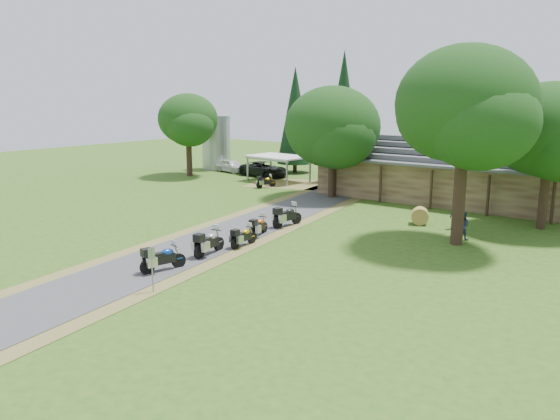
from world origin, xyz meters
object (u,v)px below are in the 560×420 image
Objects in this scene: motorcycle_row_c at (244,235)px; motorcycle_row_d at (259,225)px; motorcycle_carport_a at (266,181)px; motorcycle_row_e at (287,215)px; lodge at (454,169)px; hay_bale at (420,216)px; silo at (216,140)px; motorcycle_row_a at (163,257)px; car_white_sedan at (231,164)px; motorcycle_row_b at (209,241)px; car_dark_suv at (264,165)px; carport at (278,169)px.

motorcycle_row_c is 2.38m from motorcycle_row_d.
motorcycle_row_c is 1.04× the size of motorcycle_carport_a.
motorcycle_row_c is 0.83× the size of motorcycle_row_e.
motorcycle_carport_a is (-15.30, -4.25, -1.87)m from lodge.
hay_bale is at bearing -85.88° from motorcycle_carport_a.
lodge reaches higher than motorcycle_row_e.
motorcycle_row_a is (23.10, -28.20, -2.49)m from silo.
car_white_sedan reaches higher than motorcycle_row_b.
lodge is 24.58m from car_white_sedan.
car_white_sedan is 25.47m from motorcycle_row_e.
motorcycle_row_c reaches higher than motorcycle_carport_a.
motorcycle_row_b is 21.16m from motorcycle_carport_a.
car_dark_suv is 24.00m from motorcycle_row_d.
carport is at bearing 21.04° from motorcycle_row_b.
motorcycle_row_b is at bearing 170.17° from motorcycle_row_c.
motorcycle_row_d is at bearing -2.69° from motorcycle_row_b.
car_dark_suv is at bearing 157.02° from carport.
motorcycle_row_b is (11.93, -21.79, -0.51)m from carport.
silo is 3.43× the size of motorcycle_row_d.
silo is at bearing 83.14° from motorcycle_carport_a.
motorcycle_row_e is (-0.08, 2.92, 0.09)m from motorcycle_row_d.
silo reaches higher than hay_bale.
motorcycle_row_e is at bearing 18.33° from motorcycle_row_a.
motorcycle_row_e is 1.26× the size of motorcycle_carport_a.
hay_bale is (5.56, 10.70, -0.07)m from motorcycle_row_c.
motorcycle_row_b is at bearing -101.61° from lodge.
car_dark_suv is 2.78× the size of motorcycle_row_e.
car_dark_suv is (-3.11, 1.74, -0.09)m from carport.
motorcycle_row_b is 1.20× the size of motorcycle_row_c.
lodge is 4.03× the size of car_white_sedan.
car_white_sedan is at bearing 170.88° from carport.
car_dark_suv is 5.56× the size of hay_bale.
motorcycle_carport_a is (9.19, -5.70, -0.30)m from car_white_sedan.
motorcycle_row_e reaches higher than hay_bale.
car_dark_suv is at bearing 61.52° from motorcycle_carport_a.
motorcycle_row_c is (20.23, -21.69, -0.28)m from car_white_sedan.
carport is 2.66× the size of motorcycle_row_e.
motorcycle_row_c is 5.25m from motorcycle_row_e.
car_dark_suv is at bearing 50.96° from motorcycle_row_e.
car_white_sedan is at bearing 93.32° from car_dark_suv.
carport is (-16.55, -0.73, -1.22)m from lodge.
motorcycle_row_b is 1.25× the size of motorcycle_carport_a.
silo is 3.60× the size of motorcycle_row_c.
motorcycle_row_c is at bearing -126.65° from car_white_sedan.
motorcycle_row_b reaches higher than motorcycle_carport_a.
motorcycle_row_d is at bearing -42.20° from silo.
motorcycle_row_d is 1.74× the size of hay_bale.
silo reaches higher than carport.
silo is 28.62m from motorcycle_row_e.
silo reaches higher than lodge.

